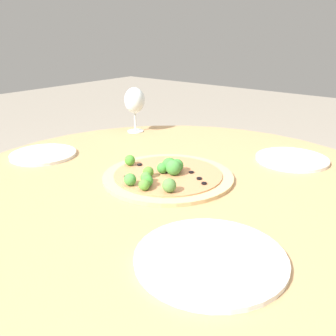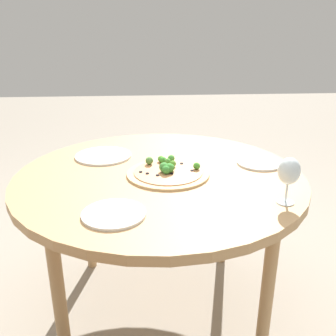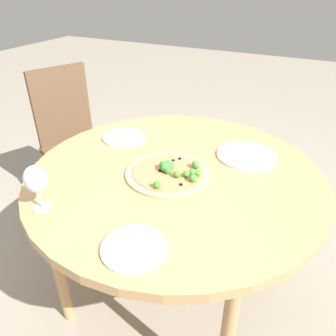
{
  "view_description": "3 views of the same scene",
  "coord_description": "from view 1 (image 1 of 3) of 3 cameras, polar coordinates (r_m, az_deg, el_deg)",
  "views": [
    {
      "loc": [
        -0.72,
        -0.56,
        1.12
      ],
      "look_at": [
        0.02,
        0.04,
        0.77
      ],
      "focal_mm": 40.0,
      "sensor_mm": 36.0,
      "label": 1
    },
    {
      "loc": [
        1.51,
        -0.07,
        1.35
      ],
      "look_at": [
        0.02,
        0.04,
        0.77
      ],
      "focal_mm": 40.0,
      "sensor_mm": 36.0,
      "label": 2
    },
    {
      "loc": [
        -0.5,
        1.07,
        1.47
      ],
      "look_at": [
        0.02,
        0.04,
        0.77
      ],
      "focal_mm": 35.0,
      "sensor_mm": 36.0,
      "label": 3
    }
  ],
  "objects": [
    {
      "name": "wine_glass",
      "position": [
        1.47,
        -5.12,
        10.1
      ],
      "size": [
        0.08,
        0.08,
        0.17
      ],
      "color": "silver",
      "rests_on": "dining_table"
    },
    {
      "name": "pizza",
      "position": [
        1.01,
        -0.26,
        -1.09
      ],
      "size": [
        0.36,
        0.36,
        0.06
      ],
      "color": "tan",
      "rests_on": "dining_table"
    },
    {
      "name": "plate_side",
      "position": [
        1.22,
        18.36,
        1.3
      ],
      "size": [
        0.22,
        0.22,
        0.01
      ],
      "color": "silver",
      "rests_on": "dining_table"
    },
    {
      "name": "plate_far",
      "position": [
        0.68,
        6.48,
        -13.45
      ],
      "size": [
        0.27,
        0.27,
        0.01
      ],
      "color": "silver",
      "rests_on": "dining_table"
    },
    {
      "name": "plate_near",
      "position": [
        1.27,
        -18.48,
        1.99
      ],
      "size": [
        0.21,
        0.21,
        0.01
      ],
      "color": "silver",
      "rests_on": "dining_table"
    },
    {
      "name": "dining_table",
      "position": [
        1.01,
        0.97,
        -5.39
      ],
      "size": [
        1.25,
        1.25,
        0.74
      ],
      "color": "tan",
      "rests_on": "ground_plane"
    }
  ]
}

